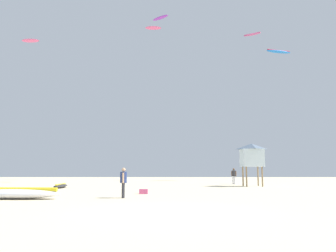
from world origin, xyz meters
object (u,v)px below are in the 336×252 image
at_px(kite_aloft_2, 154,28).
at_px(lifeguard_tower, 253,155).
at_px(kite_aloft_4, 280,51).
at_px(kite_aloft_5, 32,41).
at_px(kite_grounded_mid, 62,186).
at_px(kite_aloft_6, 161,18).
at_px(kite_aloft_3, 253,34).
at_px(person_foreground, 124,180).
at_px(kite_grounded_near, 15,193).
at_px(person_midground, 235,175).
at_px(cooler_box, 145,191).

bearing_deg(kite_aloft_2, lifeguard_tower, -64.26).
height_order(kite_aloft_2, kite_aloft_4, kite_aloft_2).
bearing_deg(kite_aloft_5, lifeguard_tower, -26.49).
distance_m(kite_grounded_mid, kite_aloft_2, 36.73).
relative_size(lifeguard_tower, kite_aloft_6, 1.64).
height_order(kite_aloft_3, kite_aloft_5, kite_aloft_3).
distance_m(kite_aloft_3, kite_aloft_4, 4.99).
height_order(person_foreground, kite_grounded_mid, person_foreground).
height_order(person_foreground, kite_aloft_5, kite_aloft_5).
bearing_deg(kite_aloft_6, kite_aloft_4, 21.23).
xyz_separation_m(person_foreground, kite_aloft_3, (16.00, 31.29, 22.03)).
bearing_deg(kite_aloft_3, kite_aloft_2, 164.79).
height_order(person_foreground, kite_grounded_near, person_foreground).
distance_m(kite_aloft_4, kite_aloft_6, 19.88).
distance_m(person_midground, kite_grounded_near, 24.77).
bearing_deg(person_foreground, lifeguard_tower, 48.37).
distance_m(person_midground, cooler_box, 17.59).
relative_size(kite_aloft_5, kite_aloft_6, 1.02).
bearing_deg(person_foreground, kite_grounded_near, -175.96).
bearing_deg(lifeguard_tower, kite_aloft_6, 131.64).
height_order(kite_grounded_near, cooler_box, kite_grounded_near).
xyz_separation_m(kite_grounded_mid, kite_aloft_6, (8.49, 13.20, 22.01)).
bearing_deg(lifeguard_tower, kite_aloft_5, 153.51).
height_order(person_foreground, kite_aloft_2, kite_aloft_2).
bearing_deg(person_foreground, cooler_box, 71.13).
distance_m(person_foreground, cooler_box, 3.44).
bearing_deg(kite_aloft_3, kite_aloft_6, -152.32).
distance_m(kite_grounded_mid, kite_aloft_6, 27.03).
relative_size(cooler_box, kite_aloft_4, 0.13).
bearing_deg(cooler_box, kite_aloft_3, 61.79).
bearing_deg(kite_aloft_4, cooler_box, -124.51).
relative_size(cooler_box, kite_aloft_6, 0.22).
xyz_separation_m(person_foreground, kite_aloft_2, (0.01, 35.64, 25.04)).
bearing_deg(kite_aloft_3, person_midground, -114.92).
bearing_deg(kite_aloft_2, kite_aloft_5, -155.27).
relative_size(kite_grounded_near, kite_aloft_6, 2.09).
height_order(person_foreground, cooler_box, person_foreground).
relative_size(person_foreground, kite_grounded_mid, 0.55).
bearing_deg(lifeguard_tower, kite_aloft_2, 115.74).
relative_size(kite_grounded_mid, kite_aloft_6, 1.22).
xyz_separation_m(lifeguard_tower, kite_aloft_5, (-28.48, 14.19, 17.41)).
bearing_deg(kite_aloft_2, person_midground, -60.18).
relative_size(kite_aloft_2, kite_aloft_5, 1.09).
xyz_separation_m(person_foreground, kite_aloft_4, (19.94, 30.85, 19.00)).
distance_m(kite_grounded_near, cooler_box, 7.91).
distance_m(cooler_box, kite_aloft_4, 38.98).
xyz_separation_m(kite_aloft_2, kite_aloft_6, (1.52, -11.94, -3.85)).
bearing_deg(kite_grounded_near, person_foreground, 6.63).
height_order(person_foreground, kite_aloft_6, kite_aloft_6).
bearing_deg(lifeguard_tower, cooler_box, -134.30).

